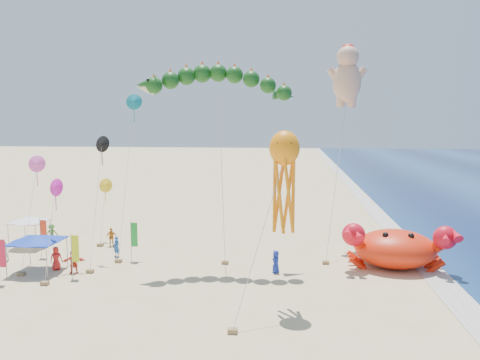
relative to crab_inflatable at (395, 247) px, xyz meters
name	(u,v)px	position (x,y,z in m)	size (l,w,h in m)	color
ground	(265,274)	(-9.56, -2.53, -1.55)	(320.00, 320.00, 0.00)	#D1B784
foam_strip	(439,280)	(2.44, -2.53, -1.54)	(320.00, 320.00, 0.00)	silver
crab_inflatable	(395,247)	(0.00, 0.00, 0.00)	(8.01, 5.10, 3.51)	red
dragon_kite	(217,86)	(-13.26, -0.66, 11.81)	(11.43, 4.48, 14.61)	#113F12
cherub_kite	(347,74)	(-3.12, 6.75, 13.31)	(3.40, 7.71, 17.38)	#DBA485
octopus_kite	(284,174)	(-8.19, -8.12, 6.30)	(3.61, 4.99, 10.32)	orange
canopy_blue	(37,238)	(-25.99, -3.69, 0.90)	(3.56, 3.56, 2.71)	gray
canopy_white	(29,219)	(-30.24, 2.57, 0.89)	(2.97, 2.97, 2.71)	gray
feather_flags	(65,243)	(-24.20, -3.04, 0.47)	(8.07, 6.19, 3.20)	gray
beachgoers	(86,249)	(-23.78, -0.61, -0.70)	(21.74, 8.85, 1.73)	red
small_kites	(88,167)	(-23.87, 0.56, 5.69)	(8.02, 12.20, 13.11)	#DF18A9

